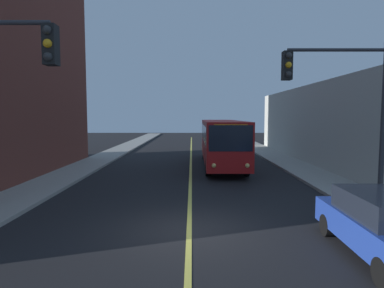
# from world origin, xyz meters

# --- Properties ---
(ground_plane) EXTENTS (120.00, 120.00, 0.00)m
(ground_plane) POSITION_xyz_m (0.00, 0.00, 0.00)
(ground_plane) COLOR black
(sidewalk_left) EXTENTS (2.50, 90.00, 0.15)m
(sidewalk_left) POSITION_xyz_m (-7.25, 10.00, 0.07)
(sidewalk_left) COLOR gray
(sidewalk_left) RESTS_ON ground
(sidewalk_right) EXTENTS (2.50, 90.00, 0.15)m
(sidewalk_right) POSITION_xyz_m (7.25, 10.00, 0.07)
(sidewalk_right) COLOR gray
(sidewalk_right) RESTS_ON ground
(lane_stripe_center) EXTENTS (0.16, 60.00, 0.01)m
(lane_stripe_center) POSITION_xyz_m (0.00, 15.00, 0.01)
(lane_stripe_center) COLOR #D8CC4C
(lane_stripe_center) RESTS_ON ground
(building_right_warehouse) EXTENTS (12.00, 24.17, 5.80)m
(building_right_warehouse) POSITION_xyz_m (14.50, 16.42, 2.90)
(building_right_warehouse) COLOR #B2B2A8
(building_right_warehouse) RESTS_ON ground
(city_bus) EXTENTS (2.66, 12.18, 3.20)m
(city_bus) POSITION_xyz_m (2.20, 13.52, 1.82)
(city_bus) COLOR maroon
(city_bus) RESTS_ON ground
(traffic_signal_right_corner) EXTENTS (3.75, 0.48, 6.00)m
(traffic_signal_right_corner) POSITION_xyz_m (5.41, 1.91, 4.30)
(traffic_signal_right_corner) COLOR #2D2D33
(traffic_signal_right_corner) RESTS_ON sidewalk_right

